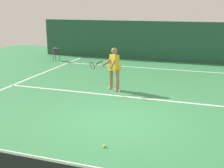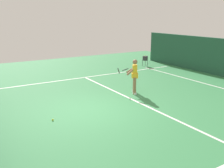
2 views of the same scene
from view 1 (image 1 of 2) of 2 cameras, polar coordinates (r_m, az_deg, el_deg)
name	(u,v)px [view 1 (image 1 of 2)]	position (r m, az deg, el deg)	size (l,w,h in m)	color
ground_plane	(118,120)	(7.80, 1.21, -7.11)	(24.07, 24.07, 0.00)	#38844C
court_back_wall	(167,41)	(16.10, 10.85, 8.32)	(14.81, 0.24, 2.15)	#23513D
baseline_marking	(159,69)	(14.12, 9.39, 3.00)	(10.81, 0.10, 0.01)	white
service_line_marking	(136,98)	(9.62, 4.77, -2.71)	(9.81, 0.10, 0.01)	white
tennis_player	(114,67)	(10.22, 0.30, 3.31)	(1.08, 0.77, 1.55)	#8C6647
tennis_ball_near	(183,68)	(14.36, 14.03, 3.07)	(0.07, 0.07, 0.07)	#D1E533
tennis_ball_mid	(105,146)	(6.37, -1.49, -12.25)	(0.07, 0.07, 0.07)	#D1E533
ball_hopper	(56,51)	(16.19, -11.09, 6.44)	(0.36, 0.36, 0.74)	#333338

